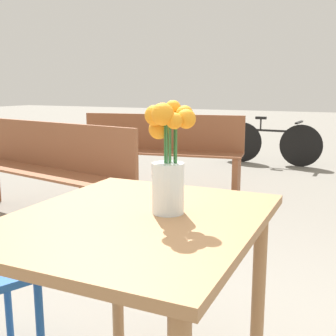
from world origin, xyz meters
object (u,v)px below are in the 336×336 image
Objects in this scene: flower_vase at (168,164)px; bicycle at (271,143)px; bench_near at (46,166)px; table_front at (136,252)px; bench_middle at (160,148)px.

bicycle is at bearing 99.10° from flower_vase.
flower_vase reaches higher than bench_near.
table_front is 0.46× the size of bench_near.
flower_vase is 5.31m from bicycle.
bicycle is (-0.83, 5.21, -0.59)m from flower_vase.
bench_middle is at bearing 117.72° from flower_vase.
bench_near is at bearing 140.70° from flower_vase.
flower_vase is at bearing -80.90° from bicycle.
bench_near is 1.29× the size of bicycle.
bench_near is 1.46m from bench_middle.
table_front is 2.59× the size of flower_vase.
bicycle is at bearing 72.46° from bench_near.
bench_middle is (-1.59, 3.03, -0.44)m from flower_vase.
bench_near is 3.77m from bicycle.
flower_vase is at bearing -62.28° from bench_middle.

